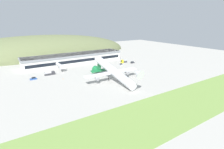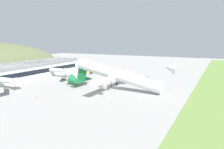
% 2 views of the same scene
% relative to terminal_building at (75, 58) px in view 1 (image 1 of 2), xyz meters
% --- Properties ---
extents(ground_plane, '(375.95, 375.95, 0.00)m').
position_rel_terminal_building_xyz_m(ground_plane, '(8.21, -58.32, -5.18)').
color(ground_plane, '#ADAAA3').
extents(grass_strip_foreground, '(338.35, 28.66, 0.08)m').
position_rel_terminal_building_xyz_m(grass_strip_foreground, '(8.21, -107.03, -5.14)').
color(grass_strip_foreground, '#759947').
rests_on(grass_strip_foreground, ground_plane).
extents(hill_backdrop, '(219.37, 77.11, 45.46)m').
position_rel_terminal_building_xyz_m(hill_backdrop, '(-16.00, 61.10, -5.18)').
color(hill_backdrop, '#667047').
rests_on(hill_backdrop, ground_plane).
extents(terminal_building, '(91.21, 18.32, 9.13)m').
position_rel_terminal_building_xyz_m(terminal_building, '(0.00, 0.00, 0.00)').
color(terminal_building, white).
rests_on(terminal_building, ground_plane).
extents(jetway_0, '(3.38, 14.13, 5.43)m').
position_rel_terminal_building_xyz_m(jetway_0, '(-18.68, -16.46, -1.18)').
color(jetway_0, silver).
rests_on(jetway_0, ground_plane).
extents(jetway_1, '(3.38, 13.55, 5.43)m').
position_rel_terminal_building_xyz_m(jetway_1, '(17.46, -16.15, -1.18)').
color(jetway_1, silver).
rests_on(jetway_1, ground_plane).
extents(cargo_airplane, '(39.28, 52.98, 15.58)m').
position_rel_terminal_building_xyz_m(cargo_airplane, '(2.43, -61.12, 1.54)').
color(cargo_airplane, silver).
extents(service_car_0, '(4.35, 1.85, 1.62)m').
position_rel_terminal_building_xyz_m(service_car_0, '(7.67, -26.52, -4.51)').
color(service_car_0, '#333338').
rests_on(service_car_0, ground_plane).
extents(service_car_1, '(4.05, 2.11, 1.59)m').
position_rel_terminal_building_xyz_m(service_car_1, '(45.89, -28.14, -4.52)').
color(service_car_1, '#333338').
rests_on(service_car_1, ground_plane).
extents(service_car_2, '(3.73, 1.88, 1.56)m').
position_rel_terminal_building_xyz_m(service_car_2, '(32.10, -29.05, -4.53)').
color(service_car_2, '#999EA3').
rests_on(service_car_2, ground_plane).
extents(service_car_3, '(4.28, 1.84, 1.64)m').
position_rel_terminal_building_xyz_m(service_car_3, '(-40.99, -29.05, -4.50)').
color(service_car_3, '#264C99').
rests_on(service_car_3, ground_plane).
extents(fuel_truck, '(6.33, 2.29, 3.04)m').
position_rel_terminal_building_xyz_m(fuel_truck, '(40.61, -21.99, -3.69)').
color(fuel_truck, gold).
rests_on(fuel_truck, ground_plane).
extents(box_truck, '(7.32, 2.66, 3.10)m').
position_rel_terminal_building_xyz_m(box_truck, '(-29.08, -24.33, -3.71)').
color(box_truck, '#333338').
rests_on(box_truck, ground_plane).
extents(traffic_cone_0, '(0.52, 0.52, 0.58)m').
position_rel_terminal_building_xyz_m(traffic_cone_0, '(25.78, -41.87, -4.89)').
color(traffic_cone_0, orange).
rests_on(traffic_cone_0, ground_plane).
extents(traffic_cone_1, '(0.52, 0.52, 0.58)m').
position_rel_terminal_building_xyz_m(traffic_cone_1, '(-23.92, -39.09, -4.89)').
color(traffic_cone_1, orange).
rests_on(traffic_cone_1, ground_plane).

